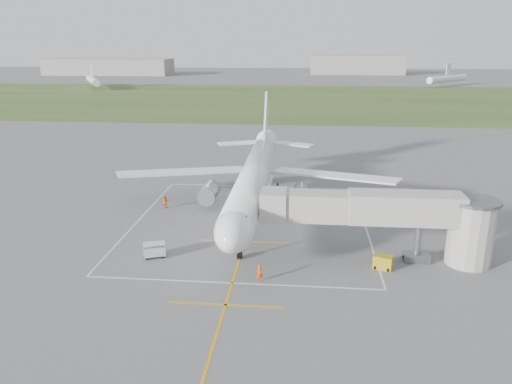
# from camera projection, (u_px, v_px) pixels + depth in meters

# --- Properties ---
(ground) EXTENTS (700.00, 700.00, 0.00)m
(ground) POSITION_uv_depth(u_px,v_px,m) (254.00, 212.00, 65.29)
(ground) COLOR #5A5A5D
(ground) RESTS_ON ground
(grass_strip) EXTENTS (700.00, 120.00, 0.02)m
(grass_strip) POSITION_uv_depth(u_px,v_px,m) (288.00, 99.00, 189.06)
(grass_strip) COLOR #344F22
(grass_strip) RESTS_ON ground
(apron_markings) EXTENTS (28.20, 60.00, 0.01)m
(apron_markings) POSITION_uv_depth(u_px,v_px,m) (249.00, 228.00, 59.75)
(apron_markings) COLOR orange
(apron_markings) RESTS_ON ground
(airliner) EXTENTS (38.93, 46.75, 13.52)m
(airliner) POSITION_uv_depth(u_px,v_px,m) (254.00, 178.00, 64.72)
(airliner) COLOR white
(airliner) RESTS_ON ground
(jet_bridge) EXTENTS (23.40, 5.00, 7.20)m
(jet_bridge) POSITION_uv_depth(u_px,v_px,m) (397.00, 217.00, 49.63)
(jet_bridge) COLOR #9C988D
(jet_bridge) RESTS_ON ground
(gpu_unit) EXTENTS (2.12, 1.78, 1.37)m
(gpu_unit) POSITION_uv_depth(u_px,v_px,m) (383.00, 262.00, 49.01)
(gpu_unit) COLOR #B09516
(gpu_unit) RESTS_ON ground
(baggage_cart) EXTENTS (2.52, 1.99, 1.54)m
(baggage_cart) POSITION_uv_depth(u_px,v_px,m) (154.00, 250.00, 51.56)
(baggage_cart) COLOR silver
(baggage_cart) RESTS_ON ground
(ramp_worker_nose) EXTENTS (0.68, 0.53, 1.67)m
(ramp_worker_nose) POSITION_uv_depth(u_px,v_px,m) (260.00, 273.00, 46.38)
(ramp_worker_nose) COLOR #F25507
(ramp_worker_nose) RESTS_ON ground
(ramp_worker_wing) EXTENTS (0.96, 0.85, 1.63)m
(ramp_worker_wing) POSITION_uv_depth(u_px,v_px,m) (165.00, 202.00, 66.85)
(ramp_worker_wing) COLOR #E66307
(ramp_worker_wing) RESTS_ON ground
(distant_hangars) EXTENTS (345.00, 49.00, 12.00)m
(distant_hangars) POSITION_uv_depth(u_px,v_px,m) (270.00, 67.00, 317.72)
(distant_hangars) COLOR gray
(distant_hangars) RESTS_ON ground
(distant_aircraft) EXTENTS (188.79, 54.03, 8.85)m
(distant_aircraft) POSITION_uv_depth(u_px,v_px,m) (274.00, 79.00, 236.88)
(distant_aircraft) COLOR white
(distant_aircraft) RESTS_ON ground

